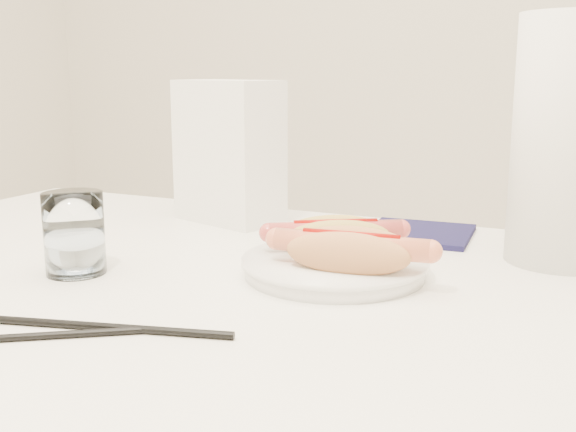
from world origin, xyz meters
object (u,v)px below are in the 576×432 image
at_px(plate, 334,268).
at_px(hotdog_left, 336,236).
at_px(water_glass, 74,233).
at_px(table, 208,327).
at_px(hotdog_right, 351,251).
at_px(paper_towel_roll, 569,141).
at_px(napkin_box, 229,152).

distance_m(plate, hotdog_left, 0.05).
bearing_deg(water_glass, table, 18.35).
relative_size(hotdog_left, hotdog_right, 0.86).
bearing_deg(plate, paper_towel_roll, 37.17).
bearing_deg(paper_towel_roll, table, -145.79).
xyz_separation_m(plate, hotdog_left, (-0.01, 0.03, 0.03)).
xyz_separation_m(table, plate, (0.13, 0.07, 0.07)).
bearing_deg(napkin_box, hotdog_left, -18.22).
distance_m(hotdog_right, water_glass, 0.32).
height_order(water_glass, napkin_box, napkin_box).
distance_m(plate, hotdog_right, 0.05).
height_order(hotdog_left, paper_towel_roll, paper_towel_roll).
xyz_separation_m(water_glass, paper_towel_roll, (0.51, 0.29, 0.10)).
xyz_separation_m(hotdog_left, hotdog_right, (0.04, -0.06, 0.00)).
relative_size(table, water_glass, 12.48).
distance_m(table, plate, 0.16).
xyz_separation_m(table, hotdog_right, (0.16, 0.04, 0.10)).
height_order(water_glass, paper_towel_roll, paper_towel_roll).
relative_size(hotdog_left, water_glass, 1.55).
bearing_deg(hotdog_right, paper_towel_roll, 39.27).
bearing_deg(hotdog_left, plate, -102.18).
bearing_deg(napkin_box, plate, -21.86).
height_order(table, water_glass, water_glass).
bearing_deg(plate, napkin_box, 140.92).
distance_m(napkin_box, paper_towel_roll, 0.49).
xyz_separation_m(water_glass, napkin_box, (0.02, 0.33, 0.06)).
relative_size(plate, paper_towel_roll, 0.69).
bearing_deg(hotdog_left, napkin_box, 112.63).
xyz_separation_m(plate, napkin_box, (-0.26, 0.21, 0.10)).
distance_m(table, paper_towel_roll, 0.48).
relative_size(plate, hotdog_left, 1.39).
relative_size(hotdog_right, water_glass, 1.81).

